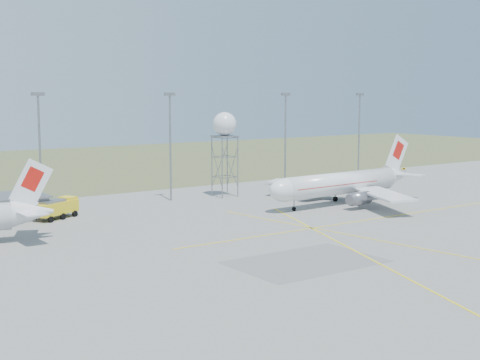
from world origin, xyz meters
TOP-DOWN VIEW (x-y plane):
  - grass_strip at (0.00, 140.00)m, footprint 400.00×120.00m
  - mast_a at (-35.00, 66.00)m, footprint 2.20×0.50m
  - mast_b at (-10.00, 66.00)m, footprint 2.20×0.50m
  - mast_c at (18.00, 66.00)m, footprint 2.20×0.50m
  - mast_d at (40.00, 66.00)m, footprint 2.20×0.50m
  - taxi_sign_near at (55.60, 72.00)m, footprint 1.60×0.17m
  - taxi_sign_far at (62.60, 72.00)m, footprint 1.60×0.17m
  - airliner_main at (13.60, 44.06)m, footprint 36.17×35.12m
  - radar_tower at (1.22, 64.22)m, footprint 4.62×4.62m
  - fire_truck at (-34.50, 60.11)m, footprint 8.43×6.25m

SIDE VIEW (x-z plane):
  - grass_strip at x=0.00m, z-range 0.00..0.03m
  - taxi_sign_near at x=55.60m, z-range 0.29..1.49m
  - taxi_sign_far at x=62.60m, z-range 0.29..1.49m
  - fire_truck at x=-34.50m, z-range -0.06..3.18m
  - airliner_main at x=13.60m, z-range -2.38..9.92m
  - radar_tower at x=1.22m, z-range 1.02..17.75m
  - mast_a at x=-35.00m, z-range 1.82..22.32m
  - mast_b at x=-10.00m, z-range 1.82..22.32m
  - mast_c at x=18.00m, z-range 1.82..22.32m
  - mast_d at x=40.00m, z-range 1.82..22.32m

